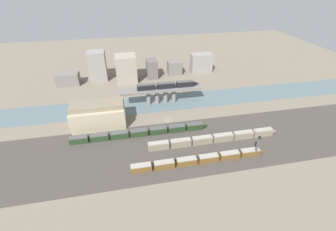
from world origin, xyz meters
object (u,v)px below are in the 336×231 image
object	(u,v)px
train_yard_near	(200,160)
train_yard_mid	(215,138)
train_yard_far	(142,132)
signal_tower	(257,147)
train_on_bridge	(168,85)
warehouse_building	(99,115)

from	to	relation	value
train_yard_near	train_yard_mid	bearing A→B (deg)	47.22
train_yard_far	train_yard_near	bearing A→B (deg)	-46.46
train_yard_far	signal_tower	bearing A→B (deg)	-27.47
train_on_bridge	train_yard_far	distance (m)	39.46
train_yard_mid	train_yard_far	distance (m)	37.91
train_yard_near	train_yard_far	distance (m)	34.80
train_on_bridge	warehouse_building	world-z (taller)	train_on_bridge
train_yard_near	train_yard_far	world-z (taller)	train_yard_near
train_yard_far	train_yard_mid	bearing A→B (deg)	-19.15
train_yard_far	signal_tower	xyz separation A→B (m)	(50.45, -26.23, 3.90)
warehouse_building	signal_tower	distance (m)	83.10
train_yard_near	warehouse_building	size ratio (longest dim) A/B	2.21
warehouse_building	train_yard_mid	bearing A→B (deg)	-24.87
train_on_bridge	train_yard_far	bearing A→B (deg)	-122.66
train_on_bridge	train_yard_mid	bearing A→B (deg)	-71.01
warehouse_building	train_yard_near	bearing A→B (deg)	-40.72
train_yard_far	warehouse_building	distance (m)	26.76
train_on_bridge	train_yard_near	size ratio (longest dim) A/B	0.64
train_on_bridge	train_yard_near	world-z (taller)	train_on_bridge
train_yard_mid	warehouse_building	bearing A→B (deg)	155.13
signal_tower	train_on_bridge	bearing A→B (deg)	117.20
train_on_bridge	train_yard_far	xyz separation A→B (m)	(-20.51, -32.01, -10.57)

